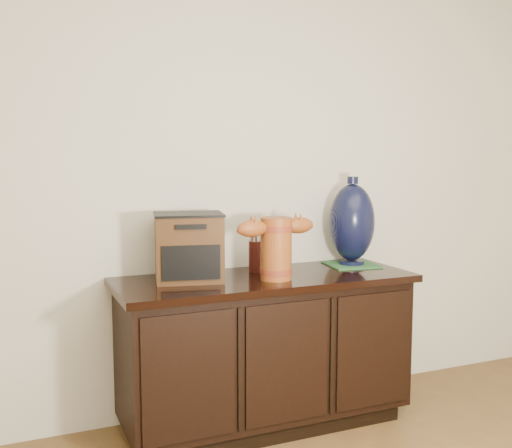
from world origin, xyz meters
name	(u,v)px	position (x,y,z in m)	size (l,w,h in m)	color
sideboard	(265,349)	(0.00, 2.23, 0.39)	(1.46, 0.56, 0.75)	black
terracotta_vessel	(276,245)	(0.02, 2.14, 0.92)	(0.42, 0.17, 0.30)	#964B1B
tv_radio	(189,247)	(-0.37, 2.28, 0.91)	(0.37, 0.32, 0.32)	#3E250F
green_mat	(351,265)	(0.55, 2.32, 0.76)	(0.25, 0.25, 0.01)	#295B2D
lamp_base	(352,223)	(0.55, 2.32, 0.99)	(0.27, 0.27, 0.47)	black
spray_can	(255,254)	(0.00, 2.36, 0.85)	(0.06, 0.06, 0.18)	maroon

